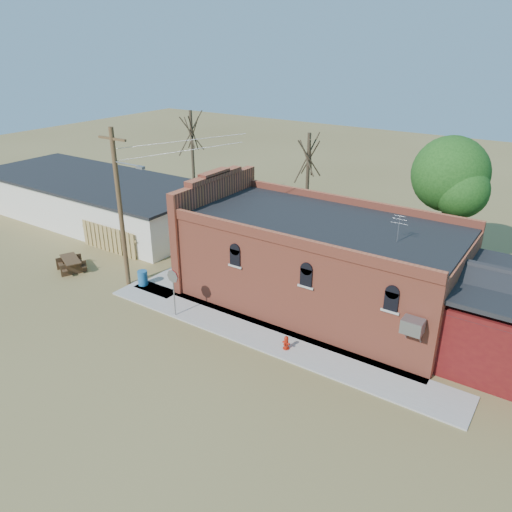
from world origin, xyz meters
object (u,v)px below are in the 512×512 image
Objects in this scene: picnic_table at (71,263)px; trash_barrel at (143,278)px; fire_hydrant at (286,343)px; brick_bar at (315,261)px; utility_pole at (120,206)px; stop_sign at (173,281)px.

trash_barrel is at bearing 35.21° from picnic_table.
fire_hydrant is 10.21m from trash_barrel.
brick_bar is 24.46× the size of fire_hydrant.
fire_hydrant is at bearing -76.15° from brick_bar.
brick_bar is at bearing 24.07° from trash_barrel.
utility_pole is 10.42× the size of trash_barrel.
utility_pole is at bearing -170.99° from stop_sign.
utility_pole is 4.35m from trash_barrel.
utility_pole is at bearing -156.31° from brick_bar.
utility_pole is 11.86m from fire_hydrant.
brick_bar is 5.44m from fire_hydrant.
brick_bar is 7.49m from stop_sign.
picnic_table is (-14.08, -4.99, -1.80)m from brick_bar.
picnic_table is at bearing -171.21° from fire_hydrant.
trash_barrel is at bearing 19.55° from utility_pole.
utility_pole is 3.53× the size of stop_sign.
stop_sign is at bearing -21.21° from trash_barrel.
brick_bar reaches higher than trash_barrel.
picnic_table is (-4.29, -0.70, -4.24)m from utility_pole.
stop_sign reaches higher than trash_barrel.
utility_pole reaches higher than fire_hydrant.
brick_bar is 10.96m from utility_pole.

